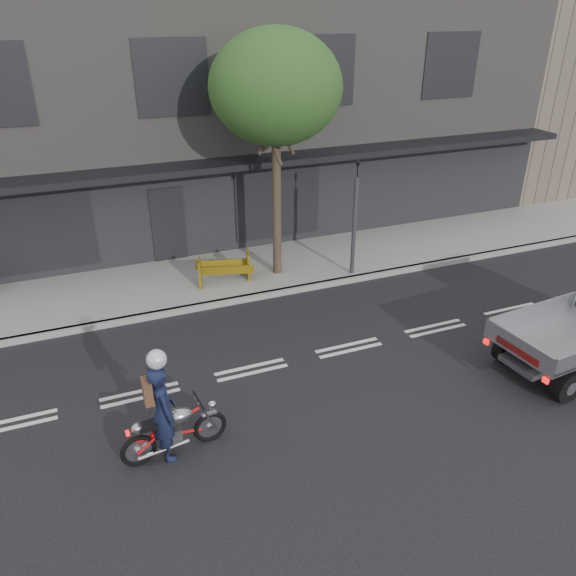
# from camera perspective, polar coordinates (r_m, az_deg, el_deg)

# --- Properties ---
(ground) EXTENTS (80.00, 80.00, 0.00)m
(ground) POSITION_cam_1_polar(r_m,az_deg,el_deg) (12.47, -3.76, -8.31)
(ground) COLOR black
(ground) RESTS_ON ground
(sidewalk) EXTENTS (32.00, 3.20, 0.15)m
(sidewalk) POSITION_cam_1_polar(r_m,az_deg,el_deg) (16.38, -8.93, 0.86)
(sidewalk) COLOR gray
(sidewalk) RESTS_ON ground
(kerb) EXTENTS (32.00, 0.20, 0.15)m
(kerb) POSITION_cam_1_polar(r_m,az_deg,el_deg) (14.98, -7.49, -1.64)
(kerb) COLOR gray
(kerb) RESTS_ON ground
(building_main) EXTENTS (26.00, 10.00, 8.00)m
(building_main) POSITION_cam_1_polar(r_m,az_deg,el_deg) (21.49, -14.05, 17.69)
(building_main) COLOR slate
(building_main) RESTS_ON ground
(street_tree) EXTENTS (3.40, 3.40, 6.74)m
(street_tree) POSITION_cam_1_polar(r_m,az_deg,el_deg) (15.00, -1.26, 19.63)
(street_tree) COLOR #382B21
(street_tree) RESTS_ON ground
(traffic_light_pole) EXTENTS (0.12, 0.12, 3.50)m
(traffic_light_pole) POSITION_cam_1_polar(r_m,az_deg,el_deg) (15.93, 6.75, 6.43)
(traffic_light_pole) COLOR #2D2D30
(traffic_light_pole) RESTS_ON ground
(motorcycle) EXTENTS (1.95, 0.57, 1.00)m
(motorcycle) POSITION_cam_1_polar(r_m,az_deg,el_deg) (10.35, -11.48, -13.87)
(motorcycle) COLOR black
(motorcycle) RESTS_ON ground
(rider) EXTENTS (0.52, 0.73, 1.87)m
(rider) POSITION_cam_1_polar(r_m,az_deg,el_deg) (10.07, -12.56, -12.21)
(rider) COLOR #131934
(rider) RESTS_ON ground
(construction_barrier) EXTENTS (1.60, 0.96, 0.84)m
(construction_barrier) POSITION_cam_1_polar(r_m,az_deg,el_deg) (15.60, -6.25, 1.69)
(construction_barrier) COLOR #DDAA0B
(construction_barrier) RESTS_ON sidewalk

